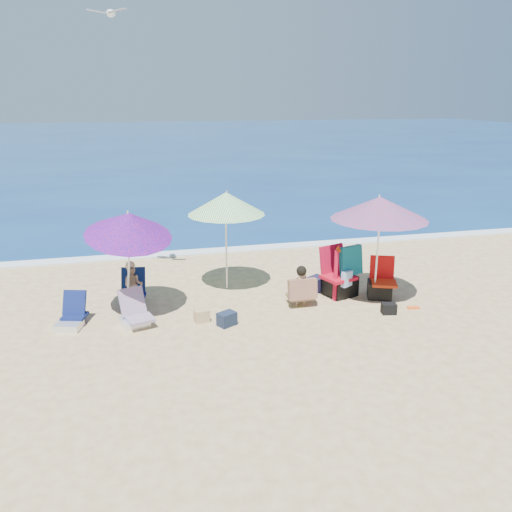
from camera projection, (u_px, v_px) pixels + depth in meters
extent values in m
plane|color=#D8BC84|center=(283.00, 325.00, 9.77)|extent=(120.00, 120.00, 0.00)
cube|color=navy|center=(158.00, 140.00, 51.54)|extent=(120.00, 80.00, 0.12)
cube|color=white|center=(233.00, 250.00, 14.49)|extent=(120.00, 0.50, 0.04)
cylinder|color=white|center=(377.00, 254.00, 10.62)|extent=(0.04, 0.04, 2.10)
cone|color=#F82143|center=(379.00, 208.00, 10.36)|extent=(2.14, 2.14, 0.47)
cylinder|color=white|center=(379.00, 198.00, 10.33)|extent=(0.03, 0.03, 0.13)
cylinder|color=silver|center=(226.00, 245.00, 11.30)|extent=(0.04, 0.04, 2.06)
cone|color=#239B17|center=(226.00, 203.00, 11.02)|extent=(1.74, 1.74, 0.49)
cylinder|color=silver|center=(227.00, 193.00, 10.95)|extent=(0.03, 0.03, 0.13)
cylinder|color=white|center=(129.00, 267.00, 10.10)|extent=(0.23, 0.48, 1.87)
cone|color=#9D1666|center=(129.00, 224.00, 9.64)|extent=(2.20, 2.23, 0.87)
cylinder|color=white|center=(128.00, 214.00, 9.54)|extent=(0.05, 0.07, 0.13)
cylinder|color=red|center=(336.00, 276.00, 10.77)|extent=(0.11, 0.11, 1.12)
cone|color=#B5330C|center=(338.00, 248.00, 10.60)|extent=(0.15, 0.15, 0.14)
cube|color=#0D1849|center=(75.00, 316.00, 9.77)|extent=(0.52, 0.49, 0.05)
cube|color=#0D194E|center=(74.00, 303.00, 9.80)|extent=(0.49, 0.36, 0.46)
cube|color=white|center=(69.00, 326.00, 9.56)|extent=(0.54, 0.51, 0.14)
cube|color=#DA6A4C|center=(140.00, 319.00, 9.60)|extent=(0.58, 0.54, 0.06)
cube|color=#E14F50|center=(132.00, 301.00, 9.76)|extent=(0.54, 0.41, 0.51)
cube|color=white|center=(134.00, 322.00, 9.71)|extent=(0.61, 0.57, 0.15)
cube|color=red|center=(384.00, 283.00, 10.84)|extent=(0.65, 0.62, 0.06)
cube|color=red|center=(382.00, 267.00, 11.04)|extent=(0.53, 0.32, 0.52)
cube|color=black|center=(379.00, 290.00, 11.04)|extent=(0.62, 0.59, 0.37)
cube|color=#B60D21|center=(339.00, 277.00, 10.94)|extent=(0.78, 0.74, 0.07)
cube|color=#B30C2D|center=(332.00, 259.00, 11.14)|extent=(0.65, 0.37, 0.63)
cube|color=black|center=(340.00, 285.00, 11.17)|extent=(0.75, 0.71, 0.45)
cube|color=#0A8089|center=(351.00, 261.00, 10.86)|extent=(0.59, 0.37, 0.64)
cube|color=#8CB3E1|center=(347.00, 279.00, 10.76)|extent=(0.27, 0.22, 0.34)
imported|color=tan|center=(300.00, 286.00, 10.55)|extent=(0.32, 0.21, 0.87)
cube|color=navy|center=(299.00, 297.00, 10.68)|extent=(0.49, 0.43, 0.06)
cube|color=#411075|center=(302.00, 289.00, 10.45)|extent=(0.60, 0.22, 0.44)
sphere|color=black|center=(301.00, 271.00, 10.43)|extent=(0.21, 0.21, 0.21)
imported|color=tan|center=(133.00, 285.00, 10.64)|extent=(0.44, 0.37, 0.82)
cube|color=#0D0E4C|center=(133.00, 297.00, 10.64)|extent=(0.56, 0.51, 0.06)
cube|color=#0C1C44|center=(133.00, 280.00, 10.83)|extent=(0.54, 0.36, 0.53)
sphere|color=tan|center=(130.00, 266.00, 10.60)|extent=(0.20, 0.20, 0.20)
cube|color=#182236|center=(227.00, 319.00, 9.71)|extent=(0.41, 0.37, 0.26)
cube|color=tan|center=(202.00, 316.00, 9.88)|extent=(0.31, 0.25, 0.24)
cube|color=#181733|center=(316.00, 284.00, 11.45)|extent=(0.52, 0.49, 0.31)
cube|color=black|center=(389.00, 309.00, 10.24)|extent=(0.31, 0.24, 0.22)
cube|color=#FA581A|center=(413.00, 308.00, 10.51)|extent=(0.26, 0.14, 0.03)
ellipsoid|color=white|center=(111.00, 13.00, 9.81)|extent=(0.28, 0.40, 0.14)
cube|color=#92959A|center=(97.00, 11.00, 9.70)|extent=(0.38, 0.20, 0.08)
cube|color=gray|center=(118.00, 10.00, 9.57)|extent=(0.38, 0.20, 0.08)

